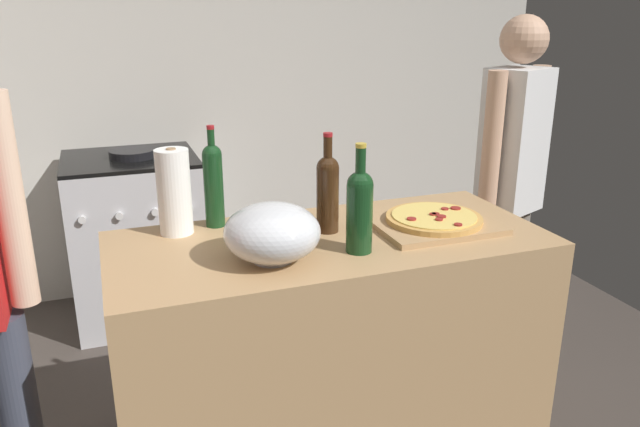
{
  "coord_description": "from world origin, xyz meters",
  "views": [
    {
      "loc": [
        -0.63,
        -0.97,
        1.63
      ],
      "look_at": [
        0.04,
        0.86,
        0.98
      ],
      "focal_mm": 34.74,
      "sensor_mm": 36.0,
      "label": 1
    }
  ],
  "objects_px": {
    "stove": "(137,238)",
    "paper_towel_roll": "(174,192)",
    "mixing_bowl": "(272,233)",
    "person_in_red": "(510,180)",
    "wine_bottle_clear": "(328,190)",
    "wine_bottle_green": "(213,182)",
    "pizza": "(434,218)",
    "wine_bottle_dark": "(360,207)"
  },
  "relations": [
    {
      "from": "stove",
      "to": "paper_towel_roll",
      "type": "bearing_deg",
      "value": -86.81
    },
    {
      "from": "mixing_bowl",
      "to": "wine_bottle_clear",
      "type": "bearing_deg",
      "value": 36.98
    },
    {
      "from": "mixing_bowl",
      "to": "person_in_red",
      "type": "bearing_deg",
      "value": 23.13
    },
    {
      "from": "mixing_bowl",
      "to": "pizza",
      "type": "bearing_deg",
      "value": 9.21
    },
    {
      "from": "wine_bottle_green",
      "to": "person_in_red",
      "type": "height_order",
      "value": "person_in_red"
    },
    {
      "from": "paper_towel_roll",
      "to": "person_in_red",
      "type": "bearing_deg",
      "value": 7.23
    },
    {
      "from": "paper_towel_roll",
      "to": "wine_bottle_clear",
      "type": "relative_size",
      "value": 0.86
    },
    {
      "from": "wine_bottle_green",
      "to": "person_in_red",
      "type": "xyz_separation_m",
      "value": [
        1.29,
        0.15,
        -0.15
      ]
    },
    {
      "from": "pizza",
      "to": "wine_bottle_dark",
      "type": "relative_size",
      "value": 0.97
    },
    {
      "from": "mixing_bowl",
      "to": "stove",
      "type": "height_order",
      "value": "mixing_bowl"
    },
    {
      "from": "pizza",
      "to": "person_in_red",
      "type": "distance_m",
      "value": 0.74
    },
    {
      "from": "paper_towel_roll",
      "to": "person_in_red",
      "type": "relative_size",
      "value": 0.18
    },
    {
      "from": "pizza",
      "to": "mixing_bowl",
      "type": "height_order",
      "value": "mixing_bowl"
    },
    {
      "from": "wine_bottle_green",
      "to": "paper_towel_roll",
      "type": "bearing_deg",
      "value": -168.22
    },
    {
      "from": "person_in_red",
      "to": "wine_bottle_dark",
      "type": "bearing_deg",
      "value": -150.38
    },
    {
      "from": "wine_bottle_clear",
      "to": "stove",
      "type": "relative_size",
      "value": 0.35
    },
    {
      "from": "wine_bottle_dark",
      "to": "person_in_red",
      "type": "bearing_deg",
      "value": 29.62
    },
    {
      "from": "pizza",
      "to": "wine_bottle_green",
      "type": "xyz_separation_m",
      "value": [
        -0.68,
        0.26,
        0.12
      ]
    },
    {
      "from": "mixing_bowl",
      "to": "wine_bottle_green",
      "type": "distance_m",
      "value": 0.38
    },
    {
      "from": "pizza",
      "to": "mixing_bowl",
      "type": "relative_size",
      "value": 1.15
    },
    {
      "from": "person_in_red",
      "to": "wine_bottle_clear",
      "type": "bearing_deg",
      "value": -160.88
    },
    {
      "from": "person_in_red",
      "to": "pizza",
      "type": "bearing_deg",
      "value": -145.72
    },
    {
      "from": "wine_bottle_clear",
      "to": "stove",
      "type": "bearing_deg",
      "value": 110.29
    },
    {
      "from": "paper_towel_roll",
      "to": "wine_bottle_green",
      "type": "xyz_separation_m",
      "value": [
        0.13,
        0.03,
        0.01
      ]
    },
    {
      "from": "pizza",
      "to": "stove",
      "type": "relative_size",
      "value": 0.34
    },
    {
      "from": "wine_bottle_green",
      "to": "stove",
      "type": "bearing_deg",
      "value": 99.08
    },
    {
      "from": "pizza",
      "to": "wine_bottle_dark",
      "type": "distance_m",
      "value": 0.36
    },
    {
      "from": "stove",
      "to": "wine_bottle_green",
      "type": "bearing_deg",
      "value": -80.92
    },
    {
      "from": "stove",
      "to": "person_in_red",
      "type": "bearing_deg",
      "value": -37.01
    },
    {
      "from": "pizza",
      "to": "wine_bottle_green",
      "type": "height_order",
      "value": "wine_bottle_green"
    },
    {
      "from": "mixing_bowl",
      "to": "wine_bottle_dark",
      "type": "distance_m",
      "value": 0.27
    },
    {
      "from": "pizza",
      "to": "wine_bottle_dark",
      "type": "height_order",
      "value": "wine_bottle_dark"
    },
    {
      "from": "wine_bottle_dark",
      "to": "wine_bottle_green",
      "type": "distance_m",
      "value": 0.52
    },
    {
      "from": "paper_towel_roll",
      "to": "wine_bottle_clear",
      "type": "xyz_separation_m",
      "value": [
        0.47,
        -0.15,
        0.0
      ]
    },
    {
      "from": "wine_bottle_dark",
      "to": "stove",
      "type": "bearing_deg",
      "value": 108.87
    },
    {
      "from": "wine_bottle_clear",
      "to": "wine_bottle_green",
      "type": "relative_size",
      "value": 0.96
    },
    {
      "from": "wine_bottle_green",
      "to": "stove",
      "type": "relative_size",
      "value": 0.36
    },
    {
      "from": "mixing_bowl",
      "to": "paper_towel_roll",
      "type": "relative_size",
      "value": 0.99
    },
    {
      "from": "mixing_bowl",
      "to": "wine_bottle_dark",
      "type": "bearing_deg",
      "value": -4.16
    },
    {
      "from": "paper_towel_roll",
      "to": "wine_bottle_clear",
      "type": "height_order",
      "value": "wine_bottle_clear"
    },
    {
      "from": "wine_bottle_green",
      "to": "stove",
      "type": "distance_m",
      "value": 1.44
    },
    {
      "from": "paper_towel_roll",
      "to": "stove",
      "type": "height_order",
      "value": "paper_towel_roll"
    }
  ]
}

